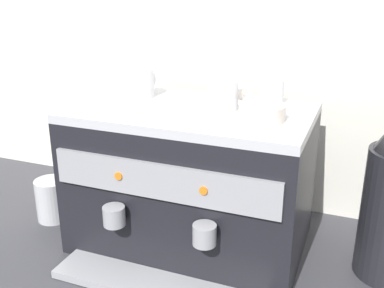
{
  "coord_description": "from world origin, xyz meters",
  "views": [
    {
      "loc": [
        0.43,
        -1.08,
        0.72
      ],
      "look_at": [
        0.0,
        0.0,
        0.3
      ],
      "focal_mm": 42.26,
      "sensor_mm": 36.0,
      "label": 1
    }
  ],
  "objects": [
    {
      "name": "ceramic_cup_2",
      "position": [
        -0.18,
        0.06,
        0.45
      ],
      "size": [
        0.08,
        0.12,
        0.08
      ],
      "color": "white",
      "rests_on": "espresso_machine"
    },
    {
      "name": "tiled_backsplash_wall",
      "position": [
        0.0,
        0.33,
        0.47
      ],
      "size": [
        2.8,
        0.03,
        0.93
      ],
      "primitive_type": "cube",
      "color": "silver",
      "rests_on": "ground_plane"
    },
    {
      "name": "ground_plane",
      "position": [
        0.0,
        0.0,
        0.0
      ],
      "size": [
        4.0,
        4.0,
        0.0
      ],
      "primitive_type": "plane",
      "color": "#38383D"
    },
    {
      "name": "ceramic_bowl_0",
      "position": [
        0.05,
        0.12,
        0.42
      ],
      "size": [
        0.09,
        0.09,
        0.04
      ],
      "color": "beige",
      "rests_on": "espresso_machine"
    },
    {
      "name": "ceramic_cup_1",
      "position": [
        0.19,
        0.12,
        0.44
      ],
      "size": [
        0.07,
        0.1,
        0.07
      ],
      "color": "white",
      "rests_on": "espresso_machine"
    },
    {
      "name": "milk_pitcher",
      "position": [
        -0.46,
        -0.04,
        0.07
      ],
      "size": [
        0.1,
        0.1,
        0.13
      ],
      "primitive_type": "cylinder",
      "color": "#B7B7BC",
      "rests_on": "ground_plane"
    },
    {
      "name": "ceramic_cup_0",
      "position": [
        0.09,
        0.02,
        0.44
      ],
      "size": [
        0.11,
        0.07,
        0.08
      ],
      "color": "white",
      "rests_on": "espresso_machine"
    },
    {
      "name": "ceramic_bowl_1",
      "position": [
        0.2,
        -0.04,
        0.42
      ],
      "size": [
        0.11,
        0.11,
        0.04
      ],
      "color": "beige",
      "rests_on": "espresso_machine"
    },
    {
      "name": "espresso_machine",
      "position": [
        0.0,
        -0.01,
        0.2
      ],
      "size": [
        0.63,
        0.5,
        0.41
      ],
      "color": "black",
      "rests_on": "ground_plane"
    }
  ]
}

